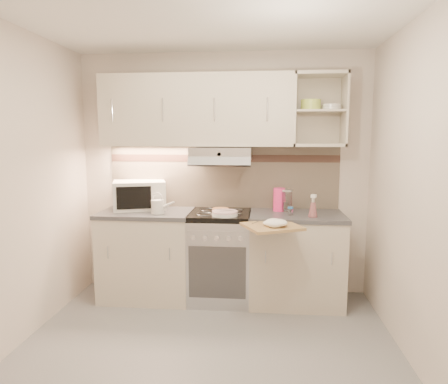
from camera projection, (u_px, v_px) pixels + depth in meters
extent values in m
plane|color=gray|center=(205.00, 357.00, 3.00)|extent=(3.00, 3.00, 0.00)
cube|color=beige|center=(223.00, 174.00, 4.21)|extent=(3.00, 0.04, 2.50)
cube|color=beige|center=(150.00, 247.00, 1.45)|extent=(3.00, 0.04, 2.50)
cube|color=beige|center=(5.00, 190.00, 2.96)|extent=(0.04, 2.80, 2.50)
cube|color=beige|center=(425.00, 196.00, 2.69)|extent=(0.04, 2.80, 2.50)
cube|color=white|center=(203.00, 7.00, 2.65)|extent=(3.00, 2.80, 0.04)
cube|color=#C6B299|center=(223.00, 177.00, 4.20)|extent=(2.40, 0.02, 0.64)
cube|color=#3C2721|center=(223.00, 158.00, 4.17)|extent=(2.40, 0.01, 0.08)
cube|color=beige|center=(197.00, 111.00, 3.97)|extent=(1.90, 0.34, 0.70)
cube|color=beige|center=(319.00, 110.00, 3.86)|extent=(0.50, 0.34, 0.70)
cylinder|color=#AAC34B|center=(311.00, 105.00, 3.86)|extent=(0.19, 0.19, 0.10)
cylinder|color=white|center=(332.00, 107.00, 3.85)|extent=(0.18, 0.18, 0.06)
cube|color=#B7B7BC|center=(221.00, 153.00, 3.98)|extent=(0.60, 0.40, 0.12)
cube|color=beige|center=(148.00, 256.00, 4.09)|extent=(0.90, 0.60, 0.86)
cube|color=#47474C|center=(147.00, 213.00, 4.03)|extent=(0.92, 0.62, 0.04)
cube|color=beige|center=(295.00, 260.00, 3.96)|extent=(0.90, 0.60, 0.86)
cube|color=#47474C|center=(297.00, 216.00, 3.89)|extent=(0.92, 0.62, 0.04)
cube|color=#B7B7BC|center=(220.00, 258.00, 4.03)|extent=(0.60, 0.58, 0.85)
cube|color=black|center=(220.00, 215.00, 3.96)|extent=(0.60, 0.60, 0.05)
cube|color=silver|center=(139.00, 195.00, 4.14)|extent=(0.61, 0.52, 0.29)
cube|color=black|center=(134.00, 198.00, 3.95)|extent=(0.33, 0.12, 0.22)
cylinder|color=silver|center=(158.00, 207.00, 3.89)|extent=(0.12, 0.12, 0.13)
cone|color=silver|center=(167.00, 205.00, 3.86)|extent=(0.17, 0.06, 0.10)
torus|color=silver|center=(157.00, 198.00, 3.87)|extent=(0.11, 0.03, 0.11)
cylinder|color=white|center=(225.00, 215.00, 3.79)|extent=(0.25, 0.25, 0.01)
cylinder|color=white|center=(225.00, 213.00, 3.79)|extent=(0.25, 0.25, 0.01)
cylinder|color=white|center=(225.00, 212.00, 3.79)|extent=(0.25, 0.25, 0.01)
cube|color=silver|center=(225.00, 211.00, 3.78)|extent=(0.16, 0.04, 0.01)
cylinder|color=#AB9149|center=(221.00, 210.00, 3.96)|extent=(0.16, 0.16, 0.04)
cylinder|color=#FE2E7C|center=(279.00, 199.00, 4.02)|extent=(0.12, 0.12, 0.23)
cube|color=#FE2E7C|center=(285.00, 197.00, 3.98)|extent=(0.03, 0.03, 0.10)
cylinder|color=white|center=(286.00, 201.00, 4.00)|extent=(0.11, 0.11, 0.20)
cylinder|color=#B7B7BC|center=(287.00, 190.00, 3.98)|extent=(0.12, 0.12, 0.02)
cylinder|color=white|center=(290.00, 212.00, 3.82)|extent=(0.05, 0.05, 0.06)
cylinder|color=#2367B3|center=(290.00, 208.00, 3.82)|extent=(0.05, 0.05, 0.02)
cone|color=pink|center=(313.00, 210.00, 3.72)|extent=(0.09, 0.09, 0.14)
cube|color=tan|center=(272.00, 226.00, 3.46)|extent=(0.57, 0.55, 0.02)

